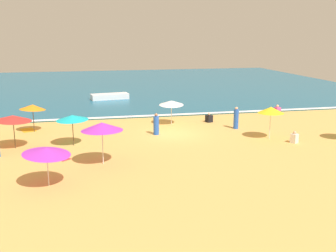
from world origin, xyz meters
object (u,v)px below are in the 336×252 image
at_px(beachgoer_5, 277,110).
at_px(beachgoer_7, 209,118).
at_px(beachgoer_0, 236,119).
at_px(beachgoer_2, 156,125).
at_px(beach_umbrella_8, 13,118).
at_px(small_boat_0, 110,96).
at_px(beach_umbrella_7, 47,151).
at_px(beach_umbrella_5, 72,118).
at_px(beach_umbrella_1, 271,110).
at_px(beach_umbrella_3, 102,126).
at_px(beachgoer_4, 294,138).
at_px(beach_umbrella_4, 171,103).
at_px(beach_umbrella_6, 33,107).

distance_m(beachgoer_5, beachgoer_7, 7.08).
bearing_deg(beachgoer_0, beachgoer_2, -175.32).
bearing_deg(beachgoer_0, beach_umbrella_8, -172.47).
bearing_deg(small_boat_0, beach_umbrella_7, -101.06).
bearing_deg(beach_umbrella_5, beach_umbrella_1, -4.91).
relative_size(beach_umbrella_3, beachgoer_5, 3.21).
height_order(beach_umbrella_8, beachgoer_4, beach_umbrella_8).
height_order(beach_umbrella_4, small_boat_0, beach_umbrella_4).
height_order(beach_umbrella_1, beach_umbrella_4, beach_umbrella_1).
height_order(beachgoer_2, beachgoer_7, beachgoer_2).
bearing_deg(beach_umbrella_1, beach_umbrella_6, 160.89).
bearing_deg(beachgoer_7, beach_umbrella_1, -67.67).
distance_m(beach_umbrella_8, beachgoer_5, 22.12).
bearing_deg(beachgoer_5, beach_umbrella_3, -146.13).
bearing_deg(beachgoer_5, beach_umbrella_4, -169.58).
height_order(beachgoer_2, small_boat_0, beachgoer_2).
relative_size(beach_umbrella_7, beachgoer_7, 4.04).
relative_size(beachgoer_0, beachgoer_7, 2.18).
height_order(beachgoer_2, beachgoer_5, beachgoer_2).
relative_size(beachgoer_2, beachgoer_5, 1.74).
height_order(beach_umbrella_6, beachgoer_4, beach_umbrella_6).
relative_size(beach_umbrella_8, small_boat_0, 0.65).
xyz_separation_m(beach_umbrella_4, beachgoer_7, (3.17, 0.16, -1.42)).
bearing_deg(beach_umbrella_1, beachgoer_4, -52.84).
bearing_deg(beach_umbrella_6, beachgoer_0, -8.74).
relative_size(beach_umbrella_6, beachgoer_0, 1.31).
xyz_separation_m(beachgoer_4, small_boat_0, (-10.47, 20.14, 0.06)).
bearing_deg(beach_umbrella_8, beach_umbrella_7, -70.85).
bearing_deg(beachgoer_2, beach_umbrella_5, -164.25).
relative_size(beach_umbrella_5, beachgoer_2, 1.87).
bearing_deg(beach_umbrella_1, beach_umbrella_7, -157.50).
height_order(beach_umbrella_6, beach_umbrella_7, beach_umbrella_6).
relative_size(beach_umbrella_3, beach_umbrella_6, 1.30).
bearing_deg(beach_umbrella_6, beachgoer_2, -17.99).
height_order(beach_umbrella_3, beachgoer_4, beach_umbrella_3).
bearing_deg(beach_umbrella_7, small_boat_0, 78.94).
relative_size(beach_umbrella_5, beach_umbrella_6, 1.32).
bearing_deg(beach_umbrella_5, beach_umbrella_4, 31.43).
bearing_deg(beachgoer_5, beach_umbrella_7, -144.24).
bearing_deg(beach_umbrella_8, beach_umbrella_1, -4.12).
xyz_separation_m(beach_umbrella_4, beach_umbrella_5, (-7.51, -4.59, 0.09)).
height_order(beach_umbrella_1, small_boat_0, beach_umbrella_1).
distance_m(beach_umbrella_7, beachgoer_4, 15.98).
bearing_deg(small_boat_0, beach_umbrella_5, -101.89).
xyz_separation_m(beach_umbrella_7, beachgoer_0, (13.05, 9.13, -0.93)).
bearing_deg(beach_umbrella_5, beachgoer_2, 15.75).
bearing_deg(beachgoer_2, beachgoer_7, 32.30).
bearing_deg(beach_umbrella_6, beachgoer_5, 5.72).
relative_size(beach_umbrella_4, beachgoer_4, 2.87).
distance_m(beachgoer_2, small_boat_0, 16.11).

